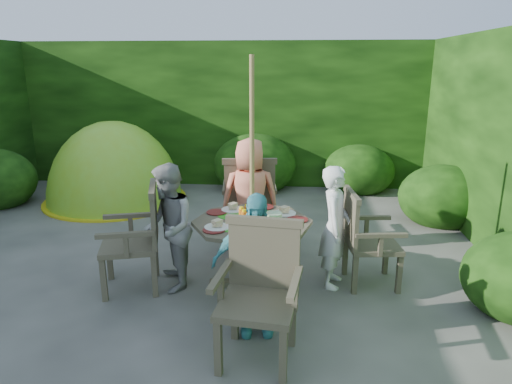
# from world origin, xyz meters

# --- Properties ---
(ground) EXTENTS (60.00, 60.00, 0.00)m
(ground) POSITION_xyz_m (0.00, 0.00, 0.00)
(ground) COLOR #474540
(ground) RESTS_ON ground
(hedge_enclosure) EXTENTS (9.00, 9.00, 2.50)m
(hedge_enclosure) POSITION_xyz_m (0.00, 1.33, 1.25)
(hedge_enclosure) COLOR black
(hedge_enclosure) RESTS_ON ground
(patio_table) EXTENTS (1.31, 1.31, 0.81)m
(patio_table) POSITION_xyz_m (0.93, -0.33, 0.57)
(patio_table) COLOR #3F3929
(patio_table) RESTS_ON ground
(parasol_pole) EXTENTS (0.05, 0.05, 2.20)m
(parasol_pole) POSITION_xyz_m (0.92, -0.33, 1.10)
(parasol_pole) COLOR olive
(parasol_pole) RESTS_ON ground
(garden_chair_right) EXTENTS (0.55, 0.60, 0.91)m
(garden_chair_right) POSITION_xyz_m (2.01, -0.19, 0.49)
(garden_chair_right) COLOR #3F3929
(garden_chair_right) RESTS_ON ground
(garden_chair_left) EXTENTS (0.66, 0.71, 0.99)m
(garden_chair_left) POSITION_xyz_m (-0.16, -0.46, 0.53)
(garden_chair_left) COLOR #3F3929
(garden_chair_left) RESTS_ON ground
(garden_chair_back) EXTENTS (0.70, 0.64, 1.05)m
(garden_chair_back) POSITION_xyz_m (0.78, 0.75, 0.56)
(garden_chair_back) COLOR #3F3929
(garden_chair_back) RESTS_ON ground
(garden_chair_front) EXTENTS (0.65, 0.59, 0.99)m
(garden_chair_front) POSITION_xyz_m (1.09, -1.41, 0.53)
(garden_chair_front) COLOR #3F3929
(garden_chair_front) RESTS_ON ground
(child_right) EXTENTS (0.35, 0.48, 1.20)m
(child_right) POSITION_xyz_m (1.72, -0.23, 0.60)
(child_right) COLOR white
(child_right) RESTS_ON ground
(child_left) EXTENTS (0.63, 0.72, 1.23)m
(child_left) POSITION_xyz_m (0.13, -0.43, 0.62)
(child_left) COLOR #969591
(child_left) RESTS_ON ground
(child_back) EXTENTS (0.73, 0.55, 1.35)m
(child_back) POSITION_xyz_m (0.82, 0.46, 0.67)
(child_back) COLOR #F88866
(child_back) RESTS_ON ground
(child_front) EXTENTS (0.72, 0.37, 1.18)m
(child_front) POSITION_xyz_m (1.03, -1.12, 0.59)
(child_front) COLOR #4CAAB3
(child_front) RESTS_ON ground
(dome_tent) EXTENTS (2.46, 2.46, 2.55)m
(dome_tent) POSITION_xyz_m (-1.56, 2.39, 0.00)
(dome_tent) COLOR #95C726
(dome_tent) RESTS_ON ground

